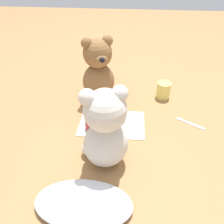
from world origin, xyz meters
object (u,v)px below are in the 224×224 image
teddy_bear_cream (104,130)px  saucer_plate (116,118)px  cupcake_near_tan_bear (116,113)px  juice_glass (163,90)px  cupcake_near_cream_bear (92,123)px  teddy_bear_tan (98,71)px  teaspoon (190,123)px

teddy_bear_cream → saucer_plate: 0.24m
cupcake_near_tan_bear → juice_glass: (-0.19, -0.19, 0.00)m
cupcake_near_cream_bear → saucer_plate: (-0.08, -0.06, -0.02)m
saucer_plate → juice_glass: bearing=-135.9°
teddy_bear_tan → juice_glass: bearing=-18.0°
teddy_bear_tan → saucer_plate: 0.22m
teddy_bear_cream → cupcake_near_tan_bear: teddy_bear_cream is taller
cupcake_near_tan_bear → teddy_bear_tan: bearing=-60.7°
teddy_bear_cream → juice_glass: teddy_bear_cream is taller
teaspoon → cupcake_near_cream_bear: bearing=-137.8°
teddy_bear_tan → teaspoon: teddy_bear_tan is taller
cupcake_near_tan_bear → teaspoon: size_ratio=0.56×
teddy_bear_tan → teaspoon: size_ratio=2.46×
cupcake_near_cream_bear → cupcake_near_tan_bear: bearing=-144.4°
teddy_bear_tan → saucer_plate: size_ratio=3.55×
saucer_plate → teddy_bear_tan: bearing=-60.7°
cupcake_near_cream_bear → saucer_plate: cupcake_near_cream_bear is taller
teddy_bear_tan → cupcake_near_cream_bear: teddy_bear_tan is taller
juice_glass → teddy_bear_tan: bearing=5.5°
cupcake_near_cream_bear → cupcake_near_tan_bear: (-0.08, -0.06, 0.00)m
saucer_plate → teaspoon: (-0.28, -0.01, -0.01)m
cupcake_near_tan_bear → juice_glass: bearing=-135.9°
cupcake_near_tan_bear → teaspoon: bearing=-178.8°
teddy_bear_tan → saucer_plate: bearing=-84.2°
cupcake_near_cream_bear → juice_glass: bearing=-138.2°
teddy_bear_tan → juice_glass: (-0.28, -0.03, -0.09)m
teddy_bear_cream → cupcake_near_tan_bear: size_ratio=4.30×
cupcake_near_tan_bear → teaspoon: cupcake_near_tan_bear is taller
teddy_bear_cream → cupcake_near_cream_bear: 0.19m
juice_glass → cupcake_near_cream_bear: bearing=41.8°
teddy_bear_cream → saucer_plate: bearing=-113.3°
juice_glass → teaspoon: bearing=116.3°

